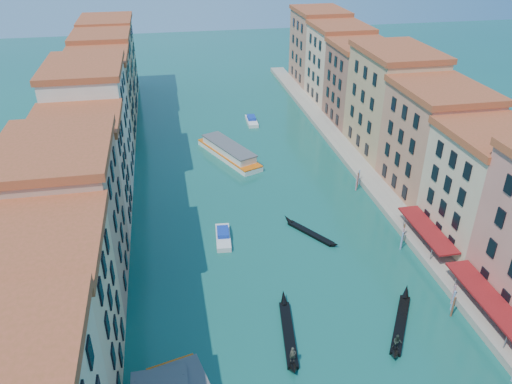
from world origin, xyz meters
The scene contains 11 objects.
left_bank_palazzos centered at (-26.00, 64.68, 9.71)m, with size 12.80×128.40×21.00m.
right_bank_palazzos centered at (30.00, 65.00, 9.75)m, with size 12.80×128.40×21.00m.
quay centered at (22.00, 65.00, 0.50)m, with size 4.00×140.00×1.00m, color gray.
restaurant_awnings centered at (22.19, 23.00, 2.99)m, with size 3.20×44.55×3.12m.
mooring_poles_right centered at (19.10, 28.80, 1.30)m, with size 1.44×54.24×3.20m.
vaporetto_far centered at (-1.53, 74.75, 1.22)m, with size 10.99×18.32×2.70m.
gondola_fore centered at (-1.55, 25.58, 0.45)m, with size 2.85×13.29×2.65m.
gondola_right centered at (11.65, 24.40, 0.50)m, with size 7.72×11.72×2.63m.
gondola_far centered at (6.64, 45.34, 0.32)m, with size 6.78×9.80×1.58m.
motorboat_mid centered at (-6.39, 46.32, 0.54)m, with size 2.62×6.78×1.37m.
motorboat_far centered at (6.33, 92.63, 0.56)m, with size 2.41×7.04×1.44m.
Camera 1 is at (-13.05, -15.13, 42.32)m, focal length 35.00 mm.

